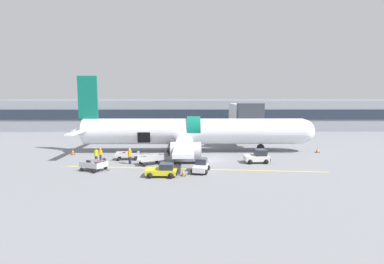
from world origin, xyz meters
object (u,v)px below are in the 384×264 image
object	(u,v)px
baggage_tug_lead	(163,170)
baggage_cart_empty	(94,166)
ground_crew_loader_b	(96,155)
baggage_cart_queued	(151,160)
baggage_tug_rear	(258,157)
ground_crew_loader_a	(100,154)
ground_crew_driver	(130,156)
suitcase_on_tarmac_upright	(104,162)
baggage_cart_loading	(128,155)
baggage_tug_mid	(201,166)
airplane	(191,132)

from	to	relation	value
baggage_tug_lead	baggage_cart_empty	distance (m)	7.80
ground_crew_loader_b	baggage_cart_queued	bearing A→B (deg)	-6.67
baggage_tug_rear	ground_crew_loader_a	xyz separation A→B (m)	(-18.89, 1.19, 0.14)
ground_crew_driver	suitcase_on_tarmac_upright	xyz separation A→B (m)	(-2.95, -0.13, -0.65)
baggage_tug_lead	ground_crew_loader_b	distance (m)	10.24
baggage_cart_empty	ground_crew_loader_b	distance (m)	3.73
baggage_cart_empty	suitcase_on_tarmac_upright	distance (m)	3.07
baggage_tug_rear	baggage_cart_loading	distance (m)	15.76
baggage_tug_mid	ground_crew_loader_b	xyz separation A→B (m)	(-12.14, 4.19, 0.35)
baggage_cart_queued	ground_crew_driver	xyz separation A→B (m)	(-2.47, 0.35, 0.41)
baggage_cart_empty	airplane	bearing A→B (deg)	46.83
baggage_cart_loading	suitcase_on_tarmac_upright	xyz separation A→B (m)	(-2.28, -2.48, -0.21)
baggage_cart_queued	baggage_cart_empty	distance (m)	6.27
baggage_tug_lead	baggage_cart_loading	distance (m)	9.31
ground_crew_loader_a	ground_crew_driver	xyz separation A→B (m)	(3.91, -1.73, 0.14)
baggage_cart_loading	baggage_tug_rear	bearing A→B (deg)	-6.64
ground_crew_loader_a	ground_crew_driver	size ratio (longest dim) A/B	0.86
airplane	ground_crew_loader_b	distance (m)	13.42
ground_crew_loader_b	baggage_cart_loading	bearing A→B (deg)	30.06
baggage_tug_rear	baggage_cart_loading	bearing A→B (deg)	173.36
baggage_tug_lead	baggage_tug_rear	world-z (taller)	baggage_tug_rear
baggage_tug_lead	ground_crew_driver	xyz separation A→B (m)	(-4.31, 5.50, 0.38)
airplane	baggage_cart_queued	distance (m)	9.54
baggage_cart_empty	baggage_tug_lead	bearing A→B (deg)	-17.29
suitcase_on_tarmac_upright	baggage_tug_rear	bearing A→B (deg)	2.11
ground_crew_loader_b	suitcase_on_tarmac_upright	world-z (taller)	ground_crew_loader_b
baggage_cart_queued	ground_crew_loader_a	size ratio (longest dim) A/B	2.31
ground_crew_loader_b	ground_crew_driver	xyz separation A→B (m)	(4.04, -0.41, 0.02)
ground_crew_loader_a	baggage_tug_rear	bearing A→B (deg)	-3.62
baggage_tug_lead	ground_crew_loader_b	bearing A→B (deg)	144.70
baggage_cart_empty	ground_crew_loader_b	size ratio (longest dim) A/B	1.94
ground_crew_driver	baggage_cart_queued	bearing A→B (deg)	-8.07
baggage_tug_lead	suitcase_on_tarmac_upright	bearing A→B (deg)	143.50
airplane	suitcase_on_tarmac_upright	distance (m)	12.96
baggage_tug_lead	ground_crew_loader_b	size ratio (longest dim) A/B	1.77
baggage_cart_queued	ground_crew_loader_b	world-z (taller)	ground_crew_loader_b
baggage_tug_rear	ground_crew_loader_a	size ratio (longest dim) A/B	1.91
baggage_tug_mid	baggage_cart_loading	size ratio (longest dim) A/B	0.82
baggage_tug_lead	baggage_cart_queued	distance (m)	5.47
airplane	baggage_cart_empty	xyz separation A→B (m)	(-10.21, -10.88, -2.29)
airplane	ground_crew_driver	bearing A→B (deg)	-132.60
baggage_tug_mid	ground_crew_driver	size ratio (longest dim) A/B	1.73
baggage_cart_empty	suitcase_on_tarmac_upright	bearing A→B (deg)	86.63
baggage_tug_rear	baggage_cart_empty	world-z (taller)	baggage_tug_rear
baggage_cart_queued	ground_crew_loader_b	size ratio (longest dim) A/B	2.03
baggage_cart_queued	baggage_cart_empty	size ratio (longest dim) A/B	1.05
baggage_cart_queued	ground_crew_driver	size ratio (longest dim) A/B	1.98
baggage_tug_rear	baggage_cart_queued	distance (m)	12.55
airplane	ground_crew_loader_a	world-z (taller)	airplane
baggage_cart_empty	ground_crew_driver	xyz separation A→B (m)	(3.13, 3.18, 0.46)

